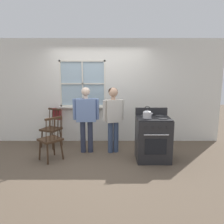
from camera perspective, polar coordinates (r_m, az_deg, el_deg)
ground_plane at (r=4.76m, az=-4.13°, el=-12.64°), size 16.00×16.00×0.00m
wall_back at (r=5.80m, az=-3.09°, el=5.21°), size 6.40×0.16×2.70m
chair_by_window at (r=5.70m, az=-15.69°, el=-4.33°), size 0.55×0.54×0.96m
chair_near_wall at (r=4.83m, az=-15.86°, el=-7.02°), size 0.58×0.58×0.96m
person_elderly_left at (r=5.03m, az=-6.97°, el=-0.44°), size 0.60×0.24×1.52m
person_teen_center at (r=4.99m, az=0.12°, el=-0.41°), size 0.51×0.30×1.52m
stove at (r=4.76m, az=10.42°, el=-6.72°), size 0.70×0.68×1.08m
kettle at (r=4.47m, az=8.98°, el=-0.50°), size 0.21×0.17×0.25m
potted_plant at (r=5.77m, az=-6.93°, el=2.25°), size 0.14×0.14×0.31m
handbag at (r=5.80m, az=-14.35°, el=-0.58°), size 0.24×0.24×0.31m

